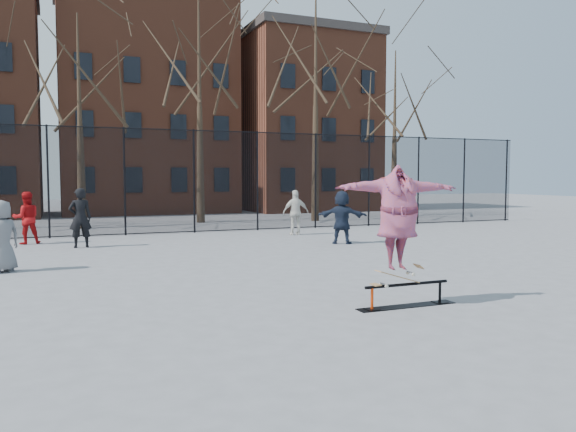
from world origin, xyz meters
name	(u,v)px	position (x,y,z in m)	size (l,w,h in m)	color
ground	(301,307)	(0.00, 0.00, 0.00)	(100.00, 100.00, 0.00)	slate
skate_rail	(407,297)	(1.64, -0.67, 0.16)	(1.82, 0.28, 0.40)	black
skateboard	(397,281)	(1.45, -0.67, 0.45)	(0.85, 0.20, 0.10)	#A17A40
skater	(398,226)	(1.45, -0.67, 1.37)	(2.13, 0.58, 1.73)	#6B378A
bystander_grey	(2,236)	(-4.92, 5.71, 0.82)	(0.80, 0.52, 1.65)	slate
bystander_black	(80,218)	(-3.09, 9.78, 0.92)	(0.67, 0.44, 1.83)	black
bystander_red	(26,218)	(-4.66, 11.43, 0.85)	(0.82, 0.64, 1.69)	#AD0F11
bystander_white	(296,212)	(4.53, 10.76, 0.84)	(0.99, 0.41, 1.68)	silver
bystander_navy	(342,217)	(4.80, 7.60, 0.87)	(1.61, 0.51, 1.73)	#1C2538
fence	(162,180)	(-0.01, 13.00, 2.05)	(34.03, 0.07, 4.00)	black
tree_row	(138,59)	(-0.25, 17.15, 7.36)	(33.66, 7.46, 10.67)	black
rowhouses	(135,111)	(0.72, 26.00, 6.06)	(29.00, 7.00, 13.00)	brown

